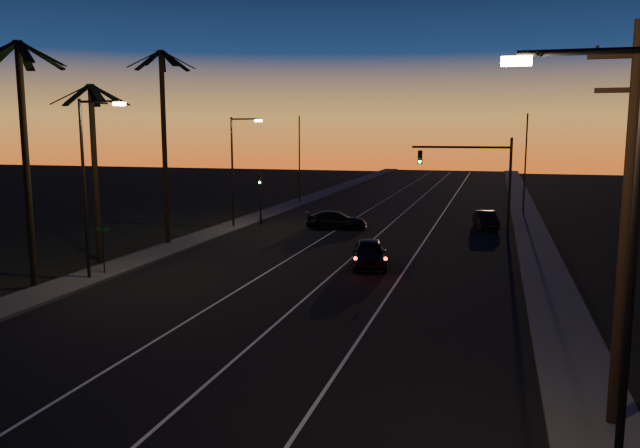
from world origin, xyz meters
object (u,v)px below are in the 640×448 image
(utility_pole, at_px, (627,220))
(right_car, at_px, (486,220))
(signal_mast, at_px, (476,168))
(cross_car, at_px, (336,220))
(lead_car, at_px, (369,253))

(utility_pole, height_order, right_car, utility_pole)
(signal_mast, relative_size, cross_car, 1.42)
(lead_car, relative_size, cross_car, 1.05)
(signal_mast, distance_m, right_car, 4.98)
(utility_pole, relative_size, cross_car, 1.99)
(right_car, xyz_separation_m, cross_car, (-11.05, -3.24, 0.01))
(utility_pole, distance_m, cross_car, 33.29)
(utility_pole, relative_size, signal_mast, 1.41)
(signal_mast, xyz_separation_m, lead_car, (-5.19, -13.04, -4.01))
(signal_mast, height_order, lead_car, signal_mast)
(lead_car, height_order, cross_car, lead_car)
(right_car, relative_size, cross_car, 0.85)
(signal_mast, height_order, right_car, signal_mast)
(lead_car, bearing_deg, utility_pole, -60.33)
(signal_mast, xyz_separation_m, cross_car, (-10.28, -0.51, -4.09))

